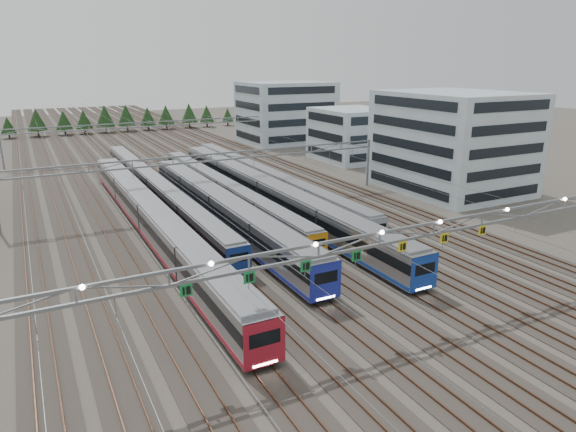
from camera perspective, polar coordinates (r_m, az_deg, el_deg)
name	(u,v)px	position (r m, az deg, el deg)	size (l,w,h in m)	color
ground	(375,322)	(43.99, 9.67, -11.50)	(400.00, 400.00, 0.00)	#47423A
track_bed	(132,142)	(134.09, -16.98, 7.88)	(54.00, 260.00, 5.42)	#2D2823
train_a	(151,218)	(64.85, -14.94, -0.23)	(3.14, 66.00, 4.10)	black
train_b	(156,188)	(81.69, -14.51, 3.04)	(2.65, 68.28, 3.44)	black
train_c	(221,209)	(67.25, -7.48, 0.81)	(3.14, 52.48, 4.10)	black
train_d	(224,190)	(78.54, -7.08, 2.86)	(2.55, 55.80, 3.31)	black
train_e	(267,193)	(75.08, -2.36, 2.61)	(3.09, 67.37, 4.03)	black
train_f	(266,179)	(85.74, -2.45, 4.17)	(2.58, 61.85, 3.35)	black
gantry_near	(380,242)	(41.01, 10.19, -2.83)	(56.36, 0.61, 8.08)	slate
gantry_mid	(211,164)	(75.85, -8.51, 5.77)	(56.36, 0.36, 8.00)	slate
gantry_far	(143,129)	(118.84, -15.78, 9.30)	(56.36, 0.36, 8.00)	slate
depot_bldg_south	(452,142)	(88.97, 17.79, 7.84)	(18.00, 22.00, 16.03)	#98ABB6
depot_bldg_mid	(352,134)	(112.88, 7.16, 8.98)	(14.00, 16.00, 11.01)	#98ABB6
depot_bldg_north	(286,112)	(137.99, -0.25, 11.46)	(22.00, 18.00, 15.54)	#98ABB6
treeline	(95,119)	(164.77, -20.65, 10.05)	(87.50, 5.60, 7.02)	#332114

